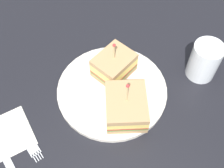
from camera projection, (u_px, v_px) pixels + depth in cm
name	position (u px, v px, depth cm)	size (l,w,h in cm)	color
ground_plane	(112.00, 94.00, 65.69)	(115.95, 115.95, 2.00)	black
plate	(112.00, 90.00, 64.38)	(24.99, 24.99, 1.13)	silver
sandwich_half_front	(114.00, 65.00, 64.23)	(8.88, 10.16, 9.91)	tan
sandwich_half_back	(126.00, 106.00, 58.43)	(12.84, 12.35, 10.75)	tan
drink_glass	(204.00, 62.00, 64.50)	(6.79, 6.79, 9.18)	gold
napkin	(9.00, 134.00, 58.99)	(10.17, 9.16, 0.15)	beige
fork	(28.00, 141.00, 57.98)	(13.05, 2.35, 0.35)	silver
knife	(4.00, 154.00, 56.50)	(12.52, 1.54, 0.35)	silver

